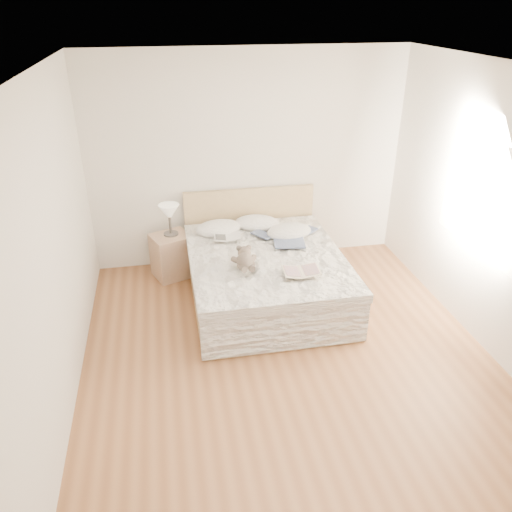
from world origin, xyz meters
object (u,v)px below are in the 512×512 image
Objects in this scene: teddy_bear at (245,266)px; childrens_book at (301,272)px; table_lamp at (169,213)px; bed at (265,273)px; photo_book at (227,237)px; nightstand at (172,256)px.

childrens_book is at bearing -19.68° from teddy_bear.
table_lamp reaches higher than childrens_book.
photo_book is (-0.38, 0.38, 0.32)m from bed.
nightstand is 1.40m from teddy_bear.
nightstand is at bearing 122.88° from teddy_bear.
bed is 0.73m from childrens_book.
nightstand is at bearing 138.36° from childrens_book.
nightstand is 0.56m from table_lamp.
photo_book is (0.66, -0.36, -0.21)m from table_lamp.
childrens_book is at bearing -51.67° from photo_book.
photo_book reaches higher than nightstand.
table_lamp is (-1.04, 0.74, 0.54)m from bed.
bed is at bearing 117.28° from childrens_book.
teddy_bear is at bearing -56.06° from nightstand.
photo_book is 0.82× the size of childrens_book.
table_lamp is at bearing 121.79° from teddy_bear.
bed reaches higher than childrens_book.
childrens_book is at bearing -44.88° from nightstand.
bed reaches higher than photo_book.
bed is 6.27× the size of teddy_bear.
bed is 0.63m from photo_book.
photo_book is 1.17m from childrens_book.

